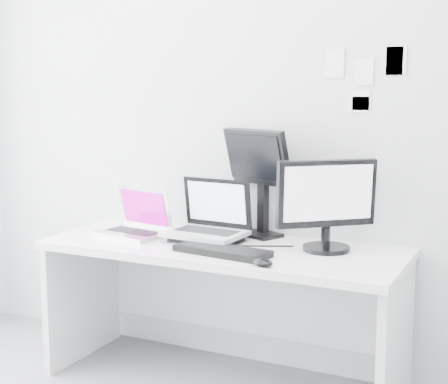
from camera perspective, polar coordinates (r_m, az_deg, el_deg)
The scene contains 15 objects.
back_wall at distance 3.56m, azimuth 2.32°, elevation 6.42°, with size 3.60×3.60×0.00m, color silver.
desk at distance 3.43m, azimuth -0.16°, elevation -10.47°, with size 1.80×0.70×0.73m, color white.
macbook at distance 3.53m, azimuth -7.90°, elevation -1.65°, with size 0.35×0.26×0.26m, color #AEADB2.
speaker at distance 3.64m, azimuth -2.09°, elevation -2.12°, with size 0.08×0.08×0.16m, color black.
dell_laptop at distance 3.36m, azimuth -1.66°, elevation -1.60°, with size 0.39×0.30×0.32m, color #AEAFB5.
rear_monitor at distance 3.48m, azimuth 3.06°, elevation 0.91°, with size 0.43×0.15×0.58m, color black.
samsung_monitor at distance 3.20m, azimuth 8.81°, elevation -1.02°, with size 0.49×0.23×0.45m, color black.
keyboard at distance 3.14m, azimuth -0.15°, elevation -5.05°, with size 0.46×0.16×0.03m, color black.
mouse at distance 2.93m, azimuth 3.30°, elevation -6.03°, with size 0.10×0.06×0.03m, color black.
wall_note_0 at distance 3.40m, azimuth 9.40°, elevation 10.75°, with size 0.10×0.00×0.14m, color white.
wall_note_1 at distance 3.36m, azimuth 11.88°, elevation 10.02°, with size 0.09×0.00×0.13m, color white.
wall_note_2 at distance 3.33m, azimuth 14.45°, elevation 10.81°, with size 0.10×0.00×0.14m, color white.
wall_note_3 at distance 3.36m, azimuth 11.46°, elevation 7.31°, with size 0.11×0.00×0.08m, color white.
wall_note_4 at distance 3.36m, azimuth 11.60°, elevation 7.69°, with size 0.09×0.00×0.10m, color white.
wall_note_5 at distance 3.33m, azimuth 14.35°, elevation 10.79°, with size 0.08×0.00×0.13m, color white.
Camera 1 is at (1.42, -1.66, 1.49)m, focal length 53.59 mm.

